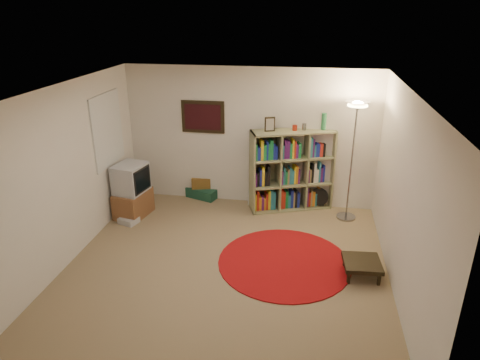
% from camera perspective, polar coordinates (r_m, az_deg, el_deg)
% --- Properties ---
extents(room, '(4.54, 4.54, 2.54)m').
position_cam_1_polar(room, '(5.67, -2.47, -0.48)').
color(room, '#826C4C').
rests_on(room, ground).
extents(bookshelf, '(1.51, 0.89, 1.75)m').
position_cam_1_polar(bookshelf, '(7.67, 6.71, 1.16)').
color(bookshelf, '#818056').
rests_on(bookshelf, ground).
extents(floor_lamp, '(0.51, 0.51, 2.06)m').
position_cam_1_polar(floor_lamp, '(7.15, 15.18, 7.40)').
color(floor_lamp, gray).
rests_on(floor_lamp, ground).
extents(floor_fan, '(0.34, 0.20, 0.38)m').
position_cam_1_polar(floor_fan, '(7.94, 10.49, -2.37)').
color(floor_fan, black).
rests_on(floor_fan, ground).
extents(tv_stand, '(0.57, 0.73, 0.95)m').
position_cam_1_polar(tv_stand, '(7.65, -14.18, -1.47)').
color(tv_stand, brown).
rests_on(tv_stand, ground).
extents(dvd_box, '(0.36, 0.33, 0.10)m').
position_cam_1_polar(dvd_box, '(7.57, -14.61, -5.23)').
color(dvd_box, '#B0B0B4').
rests_on(dvd_box, ground).
extents(suitcase, '(0.67, 0.55, 0.19)m').
position_cam_1_polar(suitcase, '(8.32, -4.91, -1.60)').
color(suitcase, '#163D2C').
rests_on(suitcase, ground).
extents(wicker_basket, '(0.42, 0.35, 0.21)m').
position_cam_1_polar(wicker_basket, '(8.28, -5.20, -0.24)').
color(wicker_basket, brown).
rests_on(wicker_basket, suitcase).
extents(paper_towel, '(0.16, 0.16, 0.27)m').
position_cam_1_polar(paper_towel, '(7.94, 1.54, -2.41)').
color(paper_towel, silver).
rests_on(paper_towel, ground).
extents(red_rug, '(1.91, 1.91, 0.02)m').
position_cam_1_polar(red_rug, '(6.33, 5.90, -10.81)').
color(red_rug, maroon).
rests_on(red_rug, ground).
extents(side_table, '(0.53, 0.53, 0.23)m').
position_cam_1_polar(side_table, '(6.16, 15.96, -10.65)').
color(side_table, black).
rests_on(side_table, ground).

